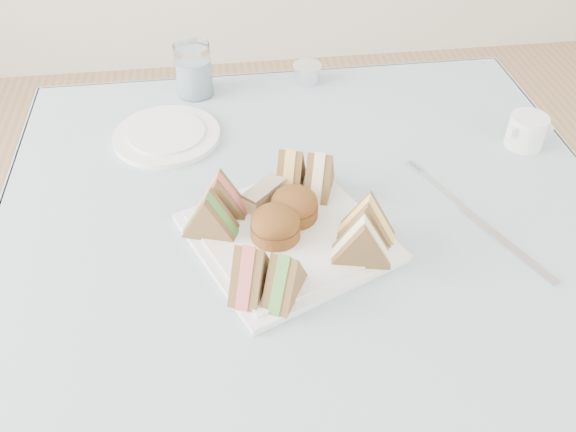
{
  "coord_description": "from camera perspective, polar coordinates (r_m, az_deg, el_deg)",
  "views": [
    {
      "loc": [
        -0.14,
        -0.7,
        1.41
      ],
      "look_at": [
        -0.04,
        -0.03,
        0.8
      ],
      "focal_mm": 38.0,
      "sensor_mm": 36.0,
      "label": 1
    }
  ],
  "objects": [
    {
      "name": "sandwich_br_b",
      "position": [
        1.01,
        0.26,
        4.5
      ],
      "size": [
        0.07,
        0.09,
        0.08
      ],
      "primitive_type": null,
      "rotation": [
        0.0,
        0.0,
        -1.9
      ],
      "color": "brown",
      "rests_on": "serving_plate"
    },
    {
      "name": "water_glass",
      "position": [
        1.3,
        -8.82,
        13.35
      ],
      "size": [
        0.08,
        0.08,
        0.11
      ],
      "primitive_type": "cylinder",
      "rotation": [
        0.0,
        0.0,
        0.13
      ],
      "color": "white",
      "rests_on": "tablecloth"
    },
    {
      "name": "sandwich_fr_a",
      "position": [
        0.92,
        7.42,
        -0.14
      ],
      "size": [
        0.1,
        0.07,
        0.08
      ],
      "primitive_type": null,
      "rotation": [
        0.0,
        0.0,
        -0.37
      ],
      "color": "brown",
      "rests_on": "serving_plate"
    },
    {
      "name": "tea_strainer",
      "position": [
        1.34,
        1.8,
        13.13
      ],
      "size": [
        0.08,
        0.08,
        0.03
      ],
      "primitive_type": "cylinder",
      "rotation": [
        0.0,
        0.0,
        0.42
      ],
      "color": "silver",
      "rests_on": "tablecloth"
    },
    {
      "name": "fork",
      "position": [
        1.06,
        15.05,
        1.64
      ],
      "size": [
        0.07,
        0.16,
        0.0
      ],
      "primitive_type": "cube",
      "rotation": [
        0.0,
        0.0,
        0.39
      ],
      "color": "silver",
      "rests_on": "tablecloth"
    },
    {
      "name": "sandwich_bl_a",
      "position": [
        0.93,
        -7.36,
        0.2
      ],
      "size": [
        0.09,
        0.06,
        0.08
      ],
      "primitive_type": null,
      "rotation": [
        0.0,
        0.0,
        2.83
      ],
      "color": "brown",
      "rests_on": "serving_plate"
    },
    {
      "name": "pastry_slice",
      "position": [
        0.99,
        -2.23,
        1.96
      ],
      "size": [
        0.08,
        0.08,
        0.04
      ],
      "primitive_type": "cube",
      "rotation": [
        0.0,
        0.0,
        0.77
      ],
      "color": "beige",
      "rests_on": "serving_plate"
    },
    {
      "name": "serving_plate",
      "position": [
        0.95,
        0.0,
        -1.99
      ],
      "size": [
        0.36,
        0.36,
        0.01
      ],
      "primitive_type": "cube",
      "rotation": [
        0.0,
        0.0,
        0.41
      ],
      "color": "white",
      "rests_on": "tablecloth"
    },
    {
      "name": "scone_left",
      "position": [
        0.92,
        -1.19,
        -0.8
      ],
      "size": [
        0.1,
        0.1,
        0.05
      ],
      "primitive_type": "cylinder",
      "rotation": [
        0.0,
        0.0,
        0.28
      ],
      "color": "brown",
      "rests_on": "serving_plate"
    },
    {
      "name": "sandwich_fl_a",
      "position": [
        0.84,
        -3.53,
        -4.78
      ],
      "size": [
        0.07,
        0.1,
        0.08
      ],
      "primitive_type": null,
      "rotation": [
        0.0,
        0.0,
        1.16
      ],
      "color": "brown",
      "rests_on": "serving_plate"
    },
    {
      "name": "sandwich_fl_b",
      "position": [
        0.83,
        -0.32,
        -5.48
      ],
      "size": [
        0.08,
        0.09,
        0.07
      ],
      "primitive_type": null,
      "rotation": [
        0.0,
        0.0,
        1.06
      ],
      "color": "brown",
      "rests_on": "serving_plate"
    },
    {
      "name": "tablecloth",
      "position": [
        0.98,
        2.34,
        -1.12
      ],
      "size": [
        1.02,
        1.02,
        0.01
      ],
      "primitive_type": "cube",
      "color": "silver",
      "rests_on": "table"
    },
    {
      "name": "creamer_jug",
      "position": [
        1.22,
        21.42,
        7.41
      ],
      "size": [
        0.09,
        0.09,
        0.06
      ],
      "primitive_type": "cylinder",
      "rotation": [
        0.0,
        0.0,
        0.36
      ],
      "color": "white",
      "rests_on": "tablecloth"
    },
    {
      "name": "sandwich_fr_b",
      "position": [
        0.88,
        6.97,
        -2.15
      ],
      "size": [
        0.1,
        0.06,
        0.08
      ],
      "primitive_type": null,
      "rotation": [
        0.0,
        0.0,
        -0.22
      ],
      "color": "brown",
      "rests_on": "serving_plate"
    },
    {
      "name": "knife",
      "position": [
        1.0,
        19.72,
        -2.47
      ],
      "size": [
        0.09,
        0.19,
        0.0
      ],
      "primitive_type": "cube",
      "rotation": [
        0.0,
        0.0,
        0.41
      ],
      "color": "silver",
      "rests_on": "tablecloth"
    },
    {
      "name": "scone_right",
      "position": [
        0.96,
        0.59,
        1.02
      ],
      "size": [
        0.11,
        0.11,
        0.05
      ],
      "primitive_type": "cylinder",
      "rotation": [
        0.0,
        0.0,
        0.65
      ],
      "color": "brown",
      "rests_on": "serving_plate"
    },
    {
      "name": "side_plate",
      "position": [
        1.19,
        -11.26,
        7.38
      ],
      "size": [
        0.21,
        0.21,
        0.01
      ],
      "primitive_type": "cylinder",
      "rotation": [
        0.0,
        0.0,
        -0.03
      ],
      "color": "white",
      "rests_on": "tablecloth"
    },
    {
      "name": "sandwich_bl_b",
      "position": [
        0.96,
        -6.4,
        2.07
      ],
      "size": [
        0.09,
        0.06,
        0.08
      ],
      "primitive_type": null,
      "rotation": [
        0.0,
        0.0,
        2.91
      ],
      "color": "brown",
      "rests_on": "serving_plate"
    },
    {
      "name": "sandwich_br_a",
      "position": [
        1.0,
        2.96,
        4.12
      ],
      "size": [
        0.07,
        0.1,
        0.08
      ],
      "primitive_type": null,
      "rotation": [
        0.0,
        0.0,
        -1.91
      ],
      "color": "brown",
      "rests_on": "serving_plate"
    },
    {
      "name": "table",
      "position": [
        1.26,
        1.87,
        -13.67
      ],
      "size": [
        0.9,
        0.9,
        0.74
      ],
      "primitive_type": "cube",
      "color": "brown",
      "rests_on": "floor"
    }
  ]
}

